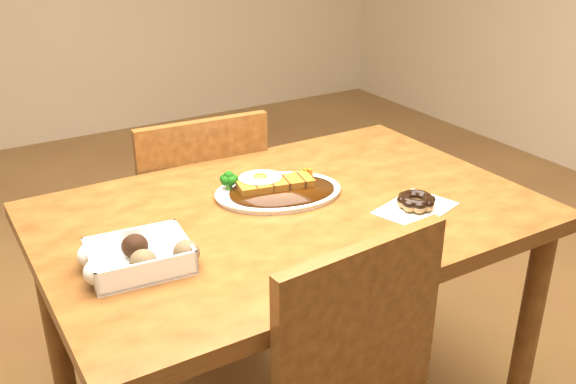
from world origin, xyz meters
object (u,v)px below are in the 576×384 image
chair_far (195,225)px  donut_box (137,257)px  katsu_curry_plate (276,189)px  table (290,244)px  pon_de_ring (416,202)px

chair_far → donut_box: (-0.38, -0.61, 0.30)m
chair_far → katsu_curry_plate: 0.53m
table → katsu_curry_plate: size_ratio=3.24×
table → donut_box: 0.44m
table → pon_de_ring: bearing=-31.2°
table → donut_box: donut_box is taller
katsu_curry_plate → pon_de_ring: size_ratio=1.64×
donut_box → chair_far: bearing=58.4°
chair_far → katsu_curry_plate: chair_far is taller
donut_box → pon_de_ring: donut_box is taller
donut_box → katsu_curry_plate: bearing=21.6°
table → chair_far: chair_far is taller
chair_far → katsu_curry_plate: (0.05, -0.44, 0.29)m
chair_far → pon_de_ring: 0.81m
table → donut_box: (-0.42, -0.08, 0.13)m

